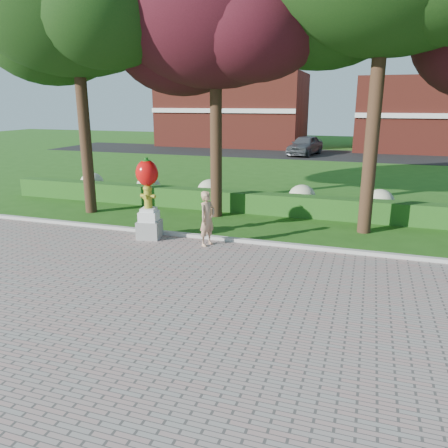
{
  "coord_description": "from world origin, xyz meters",
  "views": [
    {
      "loc": [
        3.48,
        -9.53,
        4.28
      ],
      "look_at": [
        -0.03,
        1.0,
        1.17
      ],
      "focal_mm": 35.0,
      "sensor_mm": 36.0,
      "label": 1
    }
  ],
  "objects": [
    {
      "name": "hydrangea_row",
      "position": [
        0.57,
        8.0,
        0.55
      ],
      "size": [
        20.1,
        1.1,
        0.99
      ],
      "color": "#A2A67F",
      "rests_on": "ground"
    },
    {
      "name": "street",
      "position": [
        0.0,
        28.0,
        0.01
      ],
      "size": [
        50.0,
        8.0,
        0.02
      ],
      "primitive_type": "cube",
      "color": "black",
      "rests_on": "ground"
    },
    {
      "name": "building_left",
      "position": [
        -10.0,
        34.0,
        3.5
      ],
      "size": [
        14.0,
        8.0,
        7.0
      ],
      "primitive_type": "cube",
      "color": "maroon",
      "rests_on": "ground"
    },
    {
      "name": "lawn_hedge",
      "position": [
        0.0,
        7.0,
        0.4
      ],
      "size": [
        24.0,
        0.7,
        0.8
      ],
      "primitive_type": "cube",
      "color": "#184915",
      "rests_on": "ground"
    },
    {
      "name": "curb",
      "position": [
        0.0,
        3.0,
        0.07
      ],
      "size": [
        40.0,
        0.18,
        0.15
      ],
      "primitive_type": "cube",
      "color": "#ADADA5",
      "rests_on": "ground"
    },
    {
      "name": "building_right",
      "position": [
        8.0,
        34.0,
        3.2
      ],
      "size": [
        12.0,
        8.0,
        6.4
      ],
      "primitive_type": "cube",
      "color": "maroon",
      "rests_on": "ground"
    },
    {
      "name": "tree_mid_left",
      "position": [
        -2.1,
        6.08,
        7.3
      ],
      "size": [
        8.25,
        7.04,
        10.69
      ],
      "color": "black",
      "rests_on": "ground"
    },
    {
      "name": "ground",
      "position": [
        0.0,
        0.0,
        0.0
      ],
      "size": [
        100.0,
        100.0,
        0.0
      ],
      "primitive_type": "plane",
      "color": "#215214",
      "rests_on": "ground"
    },
    {
      "name": "hydrant_sculpture",
      "position": [
        -3.05,
        2.5,
        1.41
      ],
      "size": [
        0.81,
        0.81,
        2.59
      ],
      "rotation": [
        0.0,
        0.0,
        0.17
      ],
      "color": "gray",
      "rests_on": "walkway"
    },
    {
      "name": "woman",
      "position": [
        -1.02,
        2.4,
        0.88
      ],
      "size": [
        0.57,
        0.71,
        1.68
      ],
      "primitive_type": "imported",
      "rotation": [
        0.0,
        0.0,
        1.26
      ],
      "color": "tan",
      "rests_on": "walkway"
    },
    {
      "name": "walkway",
      "position": [
        0.0,
        -4.0,
        0.02
      ],
      "size": [
        40.0,
        14.0,
        0.04
      ],
      "primitive_type": "cube",
      "color": "gray",
      "rests_on": "ground"
    },
    {
      "name": "parked_car",
      "position": [
        -1.67,
        27.28,
        0.83
      ],
      "size": [
        2.8,
        5.04,
        1.62
      ],
      "primitive_type": "imported",
      "rotation": [
        0.0,
        0.0,
        -0.19
      ],
      "color": "#43464B",
      "rests_on": "street"
    }
  ]
}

